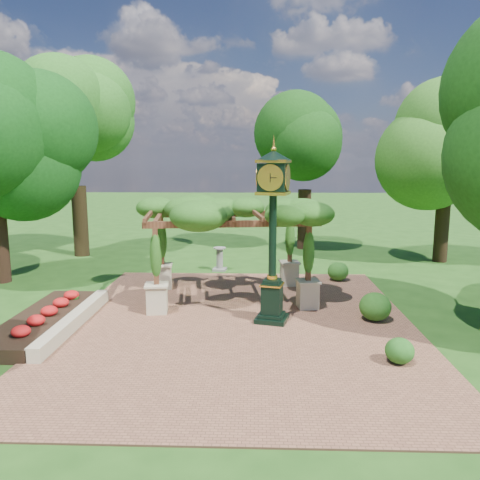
{
  "coord_description": "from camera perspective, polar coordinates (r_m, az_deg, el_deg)",
  "views": [
    {
      "loc": [
        0.49,
        -11.93,
        4.6
      ],
      "look_at": [
        0.0,
        2.5,
        2.2
      ],
      "focal_mm": 35.0,
      "sensor_mm": 36.0,
      "label": 1
    }
  ],
  "objects": [
    {
      "name": "flower_bed",
      "position": [
        14.49,
        -22.89,
        -9.09
      ],
      "size": [
        1.5,
        5.0,
        0.36
      ],
      "primitive_type": "cube",
      "color": "red",
      "rests_on": "ground"
    },
    {
      "name": "brick_plaza",
      "position": [
        13.73,
        -0.22,
        -10.06
      ],
      "size": [
        10.0,
        12.0,
        0.04
      ],
      "primitive_type": "cube",
      "color": "brown",
      "rests_on": "ground"
    },
    {
      "name": "shrub_mid",
      "position": [
        14.3,
        16.16,
        -7.81
      ],
      "size": [
        0.93,
        0.93,
        0.83
      ],
      "primitive_type": "ellipsoid",
      "rotation": [
        0.0,
        0.0,
        0.01
      ],
      "color": "#245718",
      "rests_on": "brick_plaza"
    },
    {
      "name": "tree_east_far",
      "position": [
        23.53,
        24.07,
        11.79
      ],
      "size": [
        4.6,
        4.6,
        8.57
      ],
      "color": "black",
      "rests_on": "ground"
    },
    {
      "name": "pergola",
      "position": [
        15.59,
        -1.26,
        2.91
      ],
      "size": [
        5.88,
        4.13,
        3.44
      ],
      "rotation": [
        0.0,
        0.0,
        0.13
      ],
      "color": "beige",
      "rests_on": "brick_plaza"
    },
    {
      "name": "sundial",
      "position": [
        20.11,
        -2.5,
        -2.5
      ],
      "size": [
        0.62,
        0.62,
        1.01
      ],
      "rotation": [
        0.0,
        0.0,
        -0.12
      ],
      "color": "gray",
      "rests_on": "ground"
    },
    {
      "name": "tree_north",
      "position": [
        25.18,
        8.04,
        11.65
      ],
      "size": [
        4.04,
        4.04,
        8.19
      ],
      "color": "#321E14",
      "rests_on": "ground"
    },
    {
      "name": "ground",
      "position": [
        12.79,
        -0.39,
        -11.64
      ],
      "size": [
        120.0,
        120.0,
        0.0
      ],
      "primitive_type": "plane",
      "color": "#1E4714",
      "rests_on": "ground"
    },
    {
      "name": "shrub_back",
      "position": [
        18.67,
        11.86,
        -3.75
      ],
      "size": [
        1.02,
        1.02,
        0.73
      ],
      "primitive_type": "ellipsoid",
      "rotation": [
        0.0,
        0.0,
        -0.31
      ],
      "color": "#29611C",
      "rests_on": "brick_plaza"
    },
    {
      "name": "pedestal_clock",
      "position": [
        13.18,
        4.02,
        2.38
      ],
      "size": [
        1.19,
        1.19,
        5.0
      ],
      "rotation": [
        0.0,
        0.0,
        -0.24
      ],
      "color": "black",
      "rests_on": "brick_plaza"
    },
    {
      "name": "tree_west_far",
      "position": [
        24.33,
        -19.45,
        12.47
      ],
      "size": [
        3.88,
        3.88,
        8.94
      ],
      "color": "black",
      "rests_on": "ground"
    },
    {
      "name": "shrub_front",
      "position": [
        11.6,
        18.88,
        -12.65
      ],
      "size": [
        0.83,
        0.83,
        0.6
      ],
      "primitive_type": "ellipsoid",
      "rotation": [
        0.0,
        0.0,
        0.3
      ],
      "color": "#1F5418",
      "rests_on": "brick_plaza"
    },
    {
      "name": "border_wall",
      "position": [
        14.13,
        -19.54,
        -9.26
      ],
      "size": [
        0.35,
        5.0,
        0.4
      ],
      "primitive_type": "cube",
      "color": "#C6B793",
      "rests_on": "ground"
    }
  ]
}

